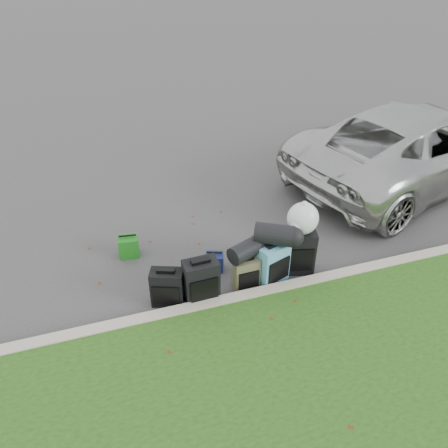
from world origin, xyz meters
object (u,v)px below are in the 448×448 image
object	(u,v)px
tote_green	(129,246)
tote_navy	(215,262)
suitcase_small_black	(167,287)
suitcase_large_black_left	(201,282)
suitcase_olive	(246,273)
suv	(414,145)
suitcase_teal	(272,263)
suitcase_large_black_right	(298,252)

from	to	relation	value
tote_green	tote_navy	size ratio (longest dim) A/B	1.20
suitcase_small_black	tote_green	size ratio (longest dim) A/B	1.63
suitcase_large_black_left	tote_green	size ratio (longest dim) A/B	1.99
tote_green	suitcase_olive	bearing A→B (deg)	-32.18
suv	tote_navy	distance (m)	5.03
tote_green	suv	bearing A→B (deg)	16.05
suv	suitcase_large_black_left	distance (m)	5.56
suv	tote_navy	xyz separation A→B (m)	(-4.72, -1.60, -0.63)
suitcase_small_black	suitcase_teal	world-z (taller)	suitcase_teal
suv	suitcase_large_black_left	bearing A→B (deg)	97.77
suitcase_olive	suitcase_large_black_left	bearing A→B (deg)	-174.72
suitcase_small_black	suitcase_teal	distance (m)	1.56
suitcase_small_black	suitcase_large_black_left	xyz separation A→B (m)	(0.46, -0.10, 0.06)
suitcase_teal	suitcase_large_black_right	distance (m)	0.48
suv	tote_green	world-z (taller)	suv
suitcase_small_black	suitcase_teal	size ratio (longest dim) A/B	0.85
suitcase_large_black_right	suitcase_small_black	bearing A→B (deg)	-162.91
suv	suitcase_teal	bearing A→B (deg)	102.37
suitcase_small_black	tote_navy	xyz separation A→B (m)	(0.83, 0.50, -0.14)
suv	suitcase_small_black	world-z (taller)	suv
suitcase_small_black	tote_green	bearing A→B (deg)	127.18
suitcase_teal	suitcase_small_black	bearing A→B (deg)	160.53
suv	suitcase_large_black_right	world-z (taller)	suv
suitcase_large_black_left	tote_navy	xyz separation A→B (m)	(0.37, 0.59, -0.20)
suitcase_large_black_right	tote_green	world-z (taller)	suitcase_large_black_right
tote_green	suitcase_small_black	bearing A→B (deg)	-65.47
suitcase_large_black_left	suv	bearing A→B (deg)	21.68
suitcase_large_black_left	suitcase_large_black_right	world-z (taller)	suitcase_large_black_right
suv	suitcase_olive	size ratio (longest dim) A/B	10.99
suitcase_large_black_left	tote_navy	distance (m)	0.73
suitcase_small_black	tote_green	xyz separation A→B (m)	(-0.37, 1.26, -0.11)
suitcase_small_black	suitcase_teal	xyz separation A→B (m)	(1.56, -0.02, 0.05)
suitcase_large_black_right	suitcase_olive	bearing A→B (deg)	-158.26
tote_navy	suitcase_olive	bearing A→B (deg)	-38.21
suitcase_teal	tote_green	distance (m)	2.33
suitcase_olive	tote_green	size ratio (longest dim) A/B	1.48
suitcase_olive	suitcase_large_black_right	distance (m)	0.90
suitcase_teal	suitcase_large_black_right	bearing A→B (deg)	-6.55
suv	suitcase_small_black	xyz separation A→B (m)	(-5.55, -2.10, -0.49)
suitcase_teal	tote_green	bearing A→B (deg)	127.68
suitcase_large_black_right	tote_navy	distance (m)	1.29
suitcase_small_black	suitcase_large_black_left	bearing A→B (deg)	8.87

